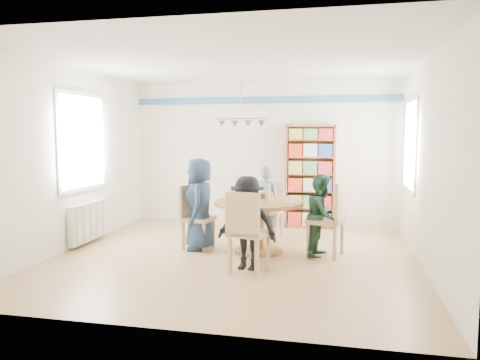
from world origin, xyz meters
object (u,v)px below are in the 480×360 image
(dining_table, at_px, (259,214))
(chair_left, at_px, (193,214))
(radiator, at_px, (88,222))
(chair_far, at_px, (270,207))
(chair_near, at_px, (247,228))
(bookshelf, at_px, (310,178))
(chair_right, at_px, (332,216))
(person_near, at_px, (247,223))
(person_left, at_px, (199,204))
(person_right, at_px, (322,215))
(person_far, at_px, (266,202))

(dining_table, distance_m, chair_left, 1.00)
(radiator, distance_m, chair_left, 1.71)
(chair_far, xyz_separation_m, chair_near, (0.01, -2.08, 0.06))
(dining_table, relative_size, chair_left, 1.35)
(chair_far, distance_m, bookshelf, 1.19)
(chair_right, height_order, person_near, person_near)
(chair_right, xyz_separation_m, person_left, (-1.94, -0.00, 0.10))
(chair_near, xyz_separation_m, person_near, (-0.02, 0.15, 0.03))
(radiator, height_order, bookshelf, bookshelf)
(radiator, height_order, person_left, person_left)
(dining_table, distance_m, person_left, 0.90)
(radiator, xyz_separation_m, chair_right, (3.75, 0.03, 0.23))
(chair_far, height_order, bookshelf, bookshelf)
(chair_left, distance_m, chair_right, 2.05)
(dining_table, relative_size, person_left, 0.95)
(person_right, relative_size, bookshelf, 0.62)
(chair_right, distance_m, chair_near, 1.44)
(chair_right, bearing_deg, chair_left, 178.81)
(dining_table, distance_m, chair_near, 1.05)
(chair_near, distance_m, person_left, 1.37)
(person_far, bearing_deg, radiator, 21.53)
(chair_right, distance_m, bookshelf, 2.08)
(chair_right, xyz_separation_m, person_near, (-1.04, -0.86, 0.02))
(dining_table, relative_size, chair_far, 1.43)
(chair_left, bearing_deg, bookshelf, 50.61)
(chair_near, height_order, person_near, person_near)
(chair_right, relative_size, person_left, 0.77)
(chair_left, distance_m, person_left, 0.20)
(radiator, distance_m, chair_near, 2.91)
(radiator, bearing_deg, dining_table, 1.59)
(person_near, xyz_separation_m, bookshelf, (0.60, 2.87, 0.32))
(chair_right, relative_size, person_far, 0.88)
(dining_table, bearing_deg, chair_right, -2.35)
(person_left, bearing_deg, chair_near, 31.78)
(chair_near, xyz_separation_m, person_left, (-0.92, 1.01, 0.12))
(chair_left, relative_size, person_left, 0.70)
(person_near, bearing_deg, bookshelf, 86.19)
(chair_left, distance_m, person_near, 1.36)
(person_right, bearing_deg, dining_table, 98.32)
(chair_right, relative_size, person_near, 0.88)
(chair_right, bearing_deg, person_right, 176.70)
(dining_table, bearing_deg, radiator, -178.41)
(dining_table, bearing_deg, chair_near, -88.36)
(chair_near, xyz_separation_m, person_right, (0.88, 1.02, 0.02))
(dining_table, xyz_separation_m, chair_right, (1.05, -0.04, 0.03))
(chair_left, bearing_deg, person_near, -41.86)
(chair_left, bearing_deg, chair_right, -1.19)
(chair_right, bearing_deg, bookshelf, 102.27)
(dining_table, height_order, chair_right, chair_right)
(radiator, height_order, chair_far, chair_far)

